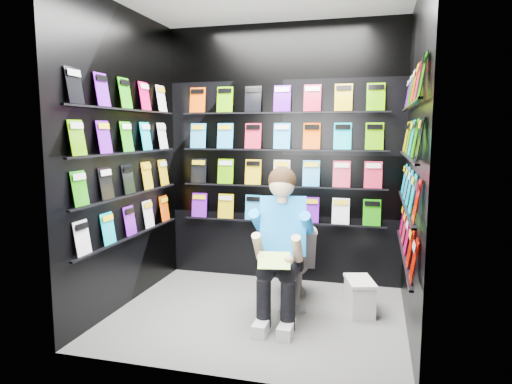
# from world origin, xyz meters

# --- Properties ---
(floor) EXTENTS (2.40, 2.40, 0.00)m
(floor) POSITION_xyz_m (0.00, 0.00, 0.00)
(floor) COLOR slate
(floor) RESTS_ON ground
(wall_back) EXTENTS (2.40, 0.04, 2.60)m
(wall_back) POSITION_xyz_m (0.00, 1.00, 1.30)
(wall_back) COLOR black
(wall_back) RESTS_ON floor
(wall_front) EXTENTS (2.40, 0.04, 2.60)m
(wall_front) POSITION_xyz_m (0.00, -1.00, 1.30)
(wall_front) COLOR black
(wall_front) RESTS_ON floor
(wall_left) EXTENTS (0.04, 2.00, 2.60)m
(wall_left) POSITION_xyz_m (-1.20, 0.00, 1.30)
(wall_left) COLOR black
(wall_left) RESTS_ON floor
(wall_right) EXTENTS (0.04, 2.00, 2.60)m
(wall_right) POSITION_xyz_m (1.20, 0.00, 1.30)
(wall_right) COLOR black
(wall_right) RESTS_ON floor
(comics_back) EXTENTS (2.10, 0.06, 1.37)m
(comics_back) POSITION_xyz_m (0.00, 0.97, 1.31)
(comics_back) COLOR red
(comics_back) RESTS_ON wall_back
(comics_left) EXTENTS (0.06, 1.70, 1.37)m
(comics_left) POSITION_xyz_m (-1.17, 0.00, 1.31)
(comics_left) COLOR red
(comics_left) RESTS_ON wall_left
(comics_right) EXTENTS (0.06, 1.70, 1.37)m
(comics_right) POSITION_xyz_m (1.17, 0.00, 1.31)
(comics_right) COLOR red
(comics_right) RESTS_ON wall_right
(toilet) EXTENTS (0.55, 0.81, 0.73)m
(toilet) POSITION_xyz_m (0.21, 0.41, 0.37)
(toilet) COLOR white
(toilet) RESTS_ON floor
(longbox) EXTENTS (0.28, 0.39, 0.27)m
(longbox) POSITION_xyz_m (0.83, 0.27, 0.13)
(longbox) COLOR silver
(longbox) RESTS_ON floor
(longbox_lid) EXTENTS (0.30, 0.41, 0.03)m
(longbox_lid) POSITION_xyz_m (0.83, 0.27, 0.28)
(longbox_lid) COLOR silver
(longbox_lid) RESTS_ON longbox
(reader) EXTENTS (0.62, 0.81, 1.34)m
(reader) POSITION_xyz_m (0.21, 0.03, 0.75)
(reader) COLOR #0E80E4
(reader) RESTS_ON toilet
(held_comic) EXTENTS (0.26, 0.18, 0.10)m
(held_comic) POSITION_xyz_m (0.21, -0.32, 0.58)
(held_comic) COLOR green
(held_comic) RESTS_ON reader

